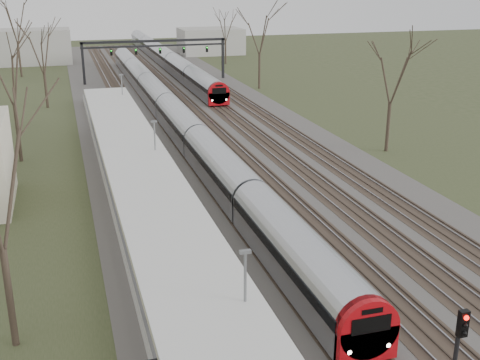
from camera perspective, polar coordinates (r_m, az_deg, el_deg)
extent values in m
cube|color=#474442|center=(61.87, -3.83, 4.92)|extent=(24.00, 160.00, 0.10)
cube|color=#4C3828|center=(60.87, -9.36, 4.52)|extent=(2.60, 160.00, 0.06)
cube|color=gray|center=(60.77, -10.03, 4.53)|extent=(0.07, 160.00, 0.12)
cube|color=gray|center=(60.94, -8.69, 4.64)|extent=(0.07, 160.00, 0.12)
cube|color=#4C3828|center=(61.38, -6.11, 4.78)|extent=(2.60, 160.00, 0.06)
cube|color=gray|center=(61.24, -6.77, 4.80)|extent=(0.07, 160.00, 0.12)
cube|color=gray|center=(61.49, -5.45, 4.90)|extent=(0.07, 160.00, 0.12)
cube|color=#4C3828|center=(62.08, -2.92, 5.03)|extent=(2.60, 160.00, 0.06)
cube|color=gray|center=(61.90, -3.57, 5.04)|extent=(0.07, 160.00, 0.12)
cube|color=gray|center=(62.23, -2.28, 5.14)|extent=(0.07, 160.00, 0.12)
cube|color=#4C3828|center=(62.97, 0.18, 5.25)|extent=(2.60, 160.00, 0.06)
cube|color=gray|center=(62.75, -0.45, 5.27)|extent=(0.07, 160.00, 0.12)
cube|color=gray|center=(63.16, 0.81, 5.35)|extent=(0.07, 160.00, 0.12)
cube|color=#4C3828|center=(64.04, 3.20, 5.45)|extent=(2.60, 160.00, 0.06)
cube|color=gray|center=(63.79, 2.59, 5.47)|extent=(0.07, 160.00, 0.12)
cube|color=gray|center=(64.26, 3.80, 5.55)|extent=(0.07, 160.00, 0.12)
cube|color=#9E9B93|center=(43.74, -10.28, -0.65)|extent=(3.50, 69.00, 1.00)
cylinder|color=slate|center=(25.23, -5.22, -10.57)|extent=(0.14, 0.14, 3.00)
cylinder|color=slate|center=(32.35, -8.07, -3.83)|extent=(0.14, 0.14, 3.00)
cylinder|color=slate|center=(39.81, -9.85, 0.45)|extent=(0.14, 0.14, 3.00)
cylinder|color=slate|center=(47.44, -11.06, 3.36)|extent=(0.14, 0.14, 3.00)
cylinder|color=slate|center=(55.18, -11.94, 5.47)|extent=(0.14, 0.14, 3.00)
cube|color=silver|center=(38.40, -9.79, 2.20)|extent=(4.10, 50.00, 0.12)
cube|color=#C3BB97|center=(38.45, -9.78, 1.95)|extent=(4.10, 50.00, 0.25)
cube|color=black|center=(89.47, -14.65, 10.60)|extent=(0.35, 0.35, 6.00)
cube|color=black|center=(92.48, -1.64, 11.43)|extent=(0.35, 0.35, 6.00)
cube|color=black|center=(90.07, -8.13, 12.92)|extent=(21.00, 0.35, 0.35)
cube|color=black|center=(90.14, -8.11, 12.48)|extent=(21.00, 0.25, 0.25)
cube|color=black|center=(89.31, -12.11, 11.74)|extent=(0.32, 0.22, 0.85)
sphere|color=#0CFF19|center=(89.14, -12.12, 11.89)|extent=(0.16, 0.16, 0.16)
cube|color=black|center=(89.66, -9.84, 11.91)|extent=(0.32, 0.22, 0.85)
sphere|color=#0CFF19|center=(89.49, -9.84, 12.06)|extent=(0.16, 0.16, 0.16)
cube|color=black|center=(90.14, -7.59, 12.05)|extent=(0.32, 0.22, 0.85)
sphere|color=#0CFF19|center=(89.97, -7.58, 12.20)|extent=(0.16, 0.16, 0.16)
cube|color=black|center=(90.75, -5.36, 12.18)|extent=(0.32, 0.22, 0.85)
sphere|color=#0CFF19|center=(90.59, -5.34, 12.32)|extent=(0.16, 0.16, 0.16)
cube|color=black|center=(91.50, -3.16, 12.28)|extent=(0.32, 0.22, 0.85)
sphere|color=#0CFF19|center=(91.34, -3.14, 12.43)|extent=(0.16, 0.16, 0.16)
cylinder|color=#2D231C|center=(26.93, -20.99, -10.46)|extent=(0.30, 0.30, 4.50)
cylinder|color=#2D231C|center=(53.23, -20.30, 4.19)|extent=(0.30, 0.30, 4.95)
cylinder|color=#2D231C|center=(54.55, 13.85, 4.90)|extent=(0.30, 0.30, 4.50)
cube|color=#A1A4AB|center=(65.40, -6.87, 6.54)|extent=(2.55, 90.00, 1.60)
cylinder|color=#A1A4AB|center=(65.27, -6.89, 7.09)|extent=(2.60, 89.70, 2.60)
cube|color=black|center=(65.25, -6.89, 7.18)|extent=(2.62, 89.40, 0.55)
cube|color=#A5090F|center=(25.15, 11.90, -14.91)|extent=(2.55, 0.50, 1.50)
cylinder|color=#A5090F|center=(24.81, 11.96, -13.51)|extent=(2.60, 0.60, 2.60)
cube|color=black|center=(24.46, 12.31, -13.22)|extent=(1.70, 0.12, 0.70)
sphere|color=white|center=(24.71, 10.30, -15.75)|extent=(0.22, 0.22, 0.22)
sphere|color=white|center=(25.43, 13.85, -14.93)|extent=(0.22, 0.22, 0.22)
cube|color=black|center=(65.60, -6.84, 5.75)|extent=(1.80, 89.00, 0.35)
cube|color=#A1A4AB|center=(107.90, -7.15, 11.34)|extent=(2.55, 75.00, 1.60)
cylinder|color=#A1A4AB|center=(107.82, -7.16, 11.68)|extent=(2.60, 74.70, 2.60)
cube|color=black|center=(107.80, -7.16, 11.73)|extent=(2.62, 74.40, 0.55)
cube|color=#A5090F|center=(71.74, -2.03, 7.70)|extent=(2.55, 0.50, 1.50)
cylinder|color=#A5090F|center=(71.65, -2.04, 8.26)|extent=(2.60, 0.60, 2.60)
cube|color=black|center=(71.34, -1.99, 8.46)|extent=(1.70, 0.12, 0.70)
sphere|color=white|center=(71.36, -2.65, 7.55)|extent=(0.22, 0.22, 0.22)
sphere|color=white|center=(71.78, -1.32, 7.63)|extent=(0.22, 0.22, 0.22)
cube|color=black|center=(108.02, -7.13, 10.85)|extent=(1.80, 74.00, 0.35)
imported|color=#2A3B52|center=(25.02, -4.26, -12.40)|extent=(0.62, 0.76, 1.81)
cube|color=black|center=(22.40, 20.38, -12.64)|extent=(0.35, 0.22, 1.00)
sphere|color=#FF0C05|center=(22.16, 20.67, -12.13)|extent=(0.18, 0.18, 0.18)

